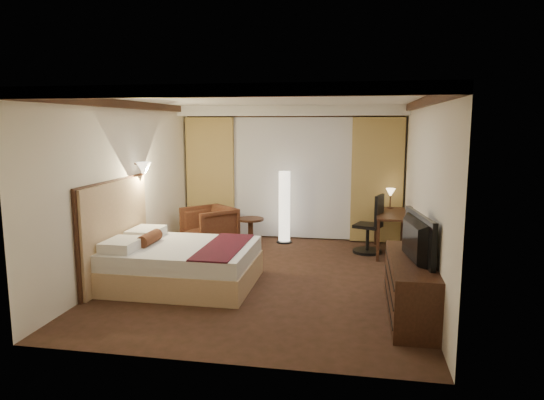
% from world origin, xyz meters
% --- Properties ---
extents(floor, '(4.50, 5.50, 0.01)m').
position_xyz_m(floor, '(0.00, 0.00, 0.00)').
color(floor, '#322113').
rests_on(floor, ground).
extents(ceiling, '(4.50, 5.50, 0.01)m').
position_xyz_m(ceiling, '(0.00, 0.00, 2.70)').
color(ceiling, white).
rests_on(ceiling, back_wall).
extents(back_wall, '(4.50, 0.02, 2.70)m').
position_xyz_m(back_wall, '(0.00, 2.75, 1.35)').
color(back_wall, silver).
rests_on(back_wall, floor).
extents(left_wall, '(0.02, 5.50, 2.70)m').
position_xyz_m(left_wall, '(-2.25, 0.00, 1.35)').
color(left_wall, silver).
rests_on(left_wall, floor).
extents(right_wall, '(0.02, 5.50, 2.70)m').
position_xyz_m(right_wall, '(2.25, 0.00, 1.35)').
color(right_wall, silver).
rests_on(right_wall, floor).
extents(crown_molding, '(4.50, 5.50, 0.12)m').
position_xyz_m(crown_molding, '(0.00, 0.00, 2.64)').
color(crown_molding, black).
rests_on(crown_molding, ceiling).
extents(soffit, '(4.50, 0.50, 0.20)m').
position_xyz_m(soffit, '(0.00, 2.50, 2.60)').
color(soffit, white).
rests_on(soffit, ceiling).
extents(curtain_sheer, '(2.48, 0.04, 2.45)m').
position_xyz_m(curtain_sheer, '(0.00, 2.67, 1.25)').
color(curtain_sheer, silver).
rests_on(curtain_sheer, back_wall).
extents(curtain_left_drape, '(1.00, 0.14, 2.45)m').
position_xyz_m(curtain_left_drape, '(-1.70, 2.61, 1.25)').
color(curtain_left_drape, tan).
rests_on(curtain_left_drape, back_wall).
extents(curtain_right_drape, '(1.00, 0.14, 2.45)m').
position_xyz_m(curtain_right_drape, '(1.70, 2.61, 1.25)').
color(curtain_right_drape, tan).
rests_on(curtain_right_drape, back_wall).
extents(wall_sconce, '(0.24, 0.24, 0.24)m').
position_xyz_m(wall_sconce, '(-2.09, 0.28, 1.62)').
color(wall_sconce, white).
rests_on(wall_sconce, left_wall).
extents(bed, '(2.06, 1.61, 0.60)m').
position_xyz_m(bed, '(-1.16, -0.53, 0.30)').
color(bed, white).
rests_on(bed, floor).
extents(headboard, '(0.12, 1.91, 1.50)m').
position_xyz_m(headboard, '(-2.20, -0.53, 0.75)').
color(headboard, tan).
rests_on(headboard, floor).
extents(armchair, '(1.15, 1.15, 0.87)m').
position_xyz_m(armchair, '(-1.44, 1.63, 0.43)').
color(armchair, '#4B2216').
rests_on(armchair, floor).
extents(side_table, '(0.51, 0.51, 0.56)m').
position_xyz_m(side_table, '(-0.67, 1.82, 0.28)').
color(side_table, black).
rests_on(side_table, floor).
extents(floor_lamp, '(0.30, 0.30, 1.44)m').
position_xyz_m(floor_lamp, '(-0.09, 2.26, 0.72)').
color(floor_lamp, white).
rests_on(floor_lamp, floor).
extents(desk, '(0.55, 1.29, 0.75)m').
position_xyz_m(desk, '(1.95, 1.82, 0.38)').
color(desk, black).
rests_on(desk, floor).
extents(desk_lamp, '(0.18, 0.18, 0.34)m').
position_xyz_m(desk_lamp, '(1.95, 2.32, 0.92)').
color(desk_lamp, '#FFD899').
rests_on(desk_lamp, desk).
extents(office_chair, '(0.67, 0.67, 1.09)m').
position_xyz_m(office_chair, '(1.53, 1.77, 0.55)').
color(office_chair, black).
rests_on(office_chair, floor).
extents(dresser, '(0.50, 1.84, 0.72)m').
position_xyz_m(dresser, '(2.00, -1.13, 0.36)').
color(dresser, black).
rests_on(dresser, floor).
extents(television, '(0.85, 1.26, 0.15)m').
position_xyz_m(television, '(1.97, -1.13, 1.05)').
color(television, black).
rests_on(television, dresser).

